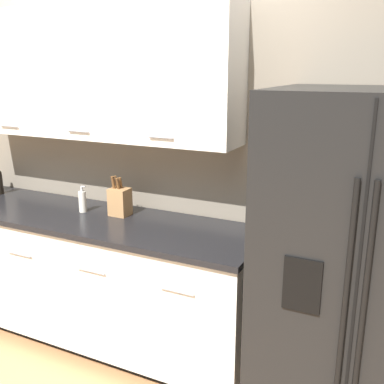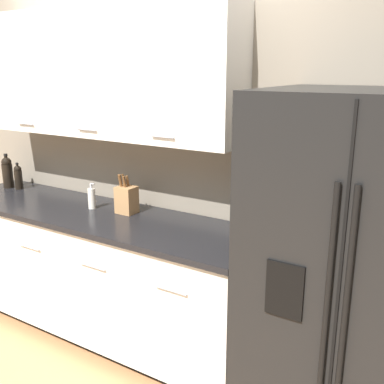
% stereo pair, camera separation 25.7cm
% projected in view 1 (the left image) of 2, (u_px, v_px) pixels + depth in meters
% --- Properties ---
extents(wall_back, '(10.00, 0.39, 2.60)m').
position_uv_depth(wall_back, '(125.00, 130.00, 3.02)').
color(wall_back, gray).
rests_on(wall_back, ground_plane).
extents(counter_unit, '(2.40, 0.64, 0.91)m').
position_uv_depth(counter_unit, '(89.00, 276.00, 3.09)').
color(counter_unit, black).
rests_on(counter_unit, ground_plane).
extents(refrigerator, '(0.95, 0.83, 1.76)m').
position_uv_depth(refrigerator, '(364.00, 276.00, 2.16)').
color(refrigerator, black).
rests_on(refrigerator, ground_plane).
extents(knife_block, '(0.13, 0.11, 0.26)m').
position_uv_depth(knife_block, '(120.00, 201.00, 2.94)').
color(knife_block, '#A87A4C').
rests_on(knife_block, counter_unit).
extents(soap_dispenser, '(0.06, 0.05, 0.18)m').
position_uv_depth(soap_dispenser, '(82.00, 201.00, 3.01)').
color(soap_dispenser, silver).
rests_on(soap_dispenser, counter_unit).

